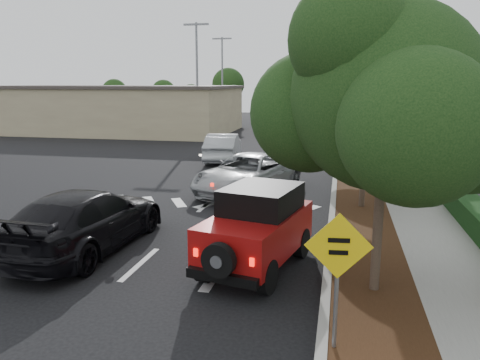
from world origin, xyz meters
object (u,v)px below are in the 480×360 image
(silver_suv_ahead, at_px, (248,174))
(speed_hump_sign, at_px, (338,263))
(black_suv_oncoming, at_px, (86,220))
(red_jeep, at_px, (260,226))

(silver_suv_ahead, relative_size, speed_hump_sign, 2.46)
(black_suv_oncoming, bearing_deg, speed_hump_sign, 153.44)
(red_jeep, relative_size, speed_hump_sign, 1.75)
(red_jeep, height_order, speed_hump_sign, speed_hump_sign)
(red_jeep, xyz_separation_m, silver_suv_ahead, (-1.80, 7.64, -0.22))
(speed_hump_sign, bearing_deg, black_suv_oncoming, 144.93)
(red_jeep, xyz_separation_m, black_suv_oncoming, (-4.77, 0.17, -0.18))
(speed_hump_sign, bearing_deg, red_jeep, 112.05)
(silver_suv_ahead, distance_m, speed_hump_sign, 11.79)
(red_jeep, distance_m, silver_suv_ahead, 7.85)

